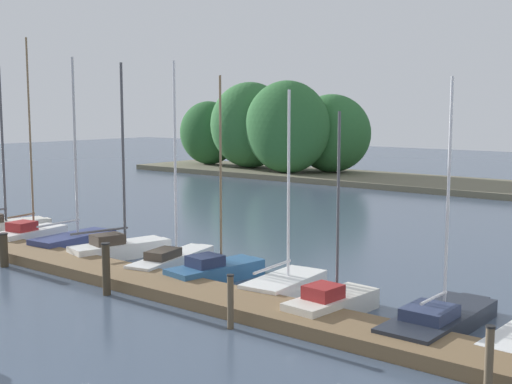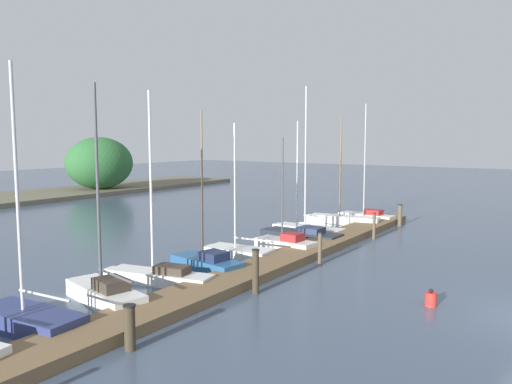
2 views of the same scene
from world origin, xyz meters
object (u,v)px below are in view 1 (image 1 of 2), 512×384
(sailboat_6, at_px, (287,282))
(sailboat_8, at_px, (441,318))
(sailboat_5, at_px, (218,269))
(sailboat_7, at_px, (334,302))
(mooring_piling_2, at_px, (106,269))
(sailboat_2, at_px, (76,239))
(sailboat_3, at_px, (121,246))
(sailboat_1, at_px, (31,232))
(mooring_piling_1, at_px, (4,250))
(sailboat_0, at_px, (2,224))
(mooring_piling_4, at_px, (489,361))
(mooring_piling_3, at_px, (230,301))
(sailboat_4, at_px, (174,257))

(sailboat_6, relative_size, sailboat_8, 0.96)
(sailboat_5, bearing_deg, sailboat_8, -82.49)
(sailboat_7, distance_m, mooring_piling_2, 6.70)
(sailboat_2, distance_m, sailboat_3, 2.67)
(sailboat_1, xyz_separation_m, mooring_piling_1, (3.01, -3.00, 0.19))
(sailboat_0, relative_size, sailboat_7, 1.34)
(sailboat_2, distance_m, mooring_piling_4, 17.78)
(sailboat_5, relative_size, mooring_piling_4, 4.59)
(sailboat_3, bearing_deg, mooring_piling_1, 163.11)
(sailboat_8, distance_m, mooring_piling_2, 9.44)
(sailboat_2, relative_size, sailboat_8, 1.18)
(sailboat_1, distance_m, mooring_piling_4, 20.01)
(sailboat_3, distance_m, mooring_piling_2, 5.00)
(sailboat_5, relative_size, mooring_piling_3, 4.67)
(mooring_piling_1, relative_size, mooring_piling_2, 0.76)
(sailboat_8, height_order, mooring_piling_2, sailboat_8)
(sailboat_0, xyz_separation_m, sailboat_3, (7.65, 0.20, -0.01))
(sailboat_5, height_order, sailboat_6, sailboat_5)
(sailboat_4, bearing_deg, mooring_piling_1, 116.26)
(mooring_piling_1, bearing_deg, mooring_piling_3, -0.33)
(sailboat_8, bearing_deg, sailboat_1, 90.98)
(sailboat_6, height_order, sailboat_7, sailboat_6)
(sailboat_7, height_order, mooring_piling_2, sailboat_7)
(sailboat_2, bearing_deg, mooring_piling_4, -106.23)
(mooring_piling_2, bearing_deg, mooring_piling_1, 179.56)
(sailboat_5, relative_size, sailboat_7, 1.20)
(sailboat_4, distance_m, sailboat_8, 9.89)
(sailboat_2, bearing_deg, sailboat_6, -94.33)
(mooring_piling_1, distance_m, mooring_piling_2, 5.56)
(sailboat_6, height_order, mooring_piling_1, sailboat_6)
(sailboat_0, height_order, sailboat_7, sailboat_0)
(sailboat_2, relative_size, mooring_piling_1, 6.25)
(sailboat_1, bearing_deg, sailboat_6, -96.63)
(sailboat_7, xyz_separation_m, mooring_piling_1, (-11.74, -2.48, 0.24))
(mooring_piling_2, bearing_deg, sailboat_6, 43.19)
(sailboat_3, relative_size, sailboat_5, 1.09)
(mooring_piling_4, bearing_deg, mooring_piling_1, 179.95)
(sailboat_2, bearing_deg, mooring_piling_1, -174.06)
(sailboat_3, xyz_separation_m, sailboat_7, (9.74, -0.98, -0.06))
(mooring_piling_2, relative_size, mooring_piling_3, 1.12)
(sailboat_1, height_order, sailboat_3, sailboat_1)
(sailboat_6, xyz_separation_m, mooring_piling_3, (0.96, -3.63, 0.41))
(sailboat_0, bearing_deg, sailboat_2, -75.22)
(mooring_piling_2, bearing_deg, sailboat_5, 68.03)
(mooring_piling_2, bearing_deg, mooring_piling_3, -0.22)
(sailboat_4, bearing_deg, mooring_piling_4, -118.87)
(sailboat_4, bearing_deg, sailboat_3, 81.37)
(mooring_piling_2, height_order, mooring_piling_4, mooring_piling_2)
(sailboat_2, distance_m, sailboat_5, 7.56)
(sailboat_6, xyz_separation_m, mooring_piling_2, (-3.85, -3.61, 0.49))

